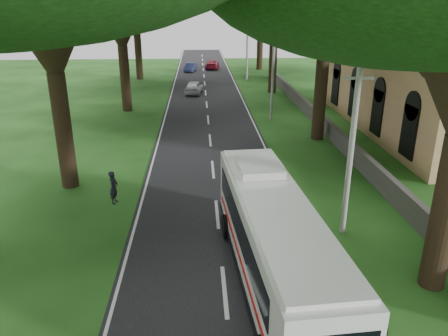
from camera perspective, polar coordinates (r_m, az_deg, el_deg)
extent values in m
plane|color=#1B4313|center=(14.49, 0.57, -20.56)|extent=(140.00, 140.00, 0.00)
cube|color=black|center=(37.10, -2.05, 5.91)|extent=(8.00, 120.00, 0.04)
cube|color=#383533|center=(37.28, 12.04, 6.47)|extent=(0.35, 50.00, 1.20)
cube|color=#DFAA6C|center=(38.36, 26.38, 9.16)|extent=(12.00, 22.00, 6.40)
cylinder|color=gray|center=(18.82, 16.31, 2.74)|extent=(0.24, 0.24, 8.00)
cube|color=gray|center=(18.10, 17.41, 13.01)|extent=(1.60, 0.10, 0.10)
cube|color=gray|center=(18.18, 17.21, 11.14)|extent=(1.20, 0.10, 0.10)
cylinder|color=gray|center=(37.78, 6.40, 12.25)|extent=(0.24, 0.24, 8.00)
cube|color=gray|center=(37.43, 6.61, 17.40)|extent=(1.60, 0.10, 0.10)
cube|color=gray|center=(37.47, 6.58, 16.49)|extent=(1.20, 0.10, 0.10)
cylinder|color=gray|center=(57.45, 3.05, 15.28)|extent=(0.24, 0.24, 8.00)
cube|color=gray|center=(57.22, 3.12, 18.67)|extent=(1.60, 0.10, 0.10)
cube|color=gray|center=(57.25, 3.11, 18.07)|extent=(1.20, 0.10, 0.10)
cylinder|color=black|center=(24.81, -20.22, 4.47)|extent=(0.90, 0.90, 6.25)
cone|color=black|center=(24.00, -21.75, 16.03)|extent=(3.20, 3.20, 3.80)
cylinder|color=black|center=(41.91, -12.79, 11.30)|extent=(0.90, 0.90, 5.94)
cone|color=black|center=(41.43, -13.34, 17.95)|extent=(3.20, 3.20, 3.80)
cylinder|color=black|center=(59.71, -11.09, 14.14)|extent=(0.90, 0.90, 5.91)
cone|color=black|center=(59.37, -11.43, 18.79)|extent=(3.20, 3.20, 3.80)
cylinder|color=black|center=(16.71, 26.83, -5.48)|extent=(0.90, 0.90, 5.62)
cylinder|color=black|center=(32.76, 12.41, 8.56)|extent=(0.90, 0.90, 5.74)
cone|color=black|center=(32.12, 13.09, 16.89)|extent=(3.20, 3.20, 3.80)
cylinder|color=black|center=(49.95, 6.39, 13.32)|extent=(0.90, 0.90, 6.23)
cone|color=black|center=(49.55, 6.64, 19.07)|extent=(3.20, 3.20, 3.80)
cylinder|color=black|center=(67.81, 4.70, 15.11)|extent=(0.90, 0.90, 5.68)
cone|color=black|center=(67.51, 4.82, 19.12)|extent=(3.20, 3.20, 3.80)
cube|color=white|center=(15.49, 6.55, -9.36)|extent=(3.16, 11.51, 2.80)
cube|color=black|center=(15.54, 6.37, -7.55)|extent=(3.07, 9.44, 1.04)
cube|color=black|center=(16.21, 6.35, -13.48)|extent=(3.20, 11.56, 0.33)
cube|color=#B4100C|center=(15.82, 6.46, -11.36)|extent=(3.13, 10.38, 0.17)
cube|color=white|center=(14.82, 6.78, -4.49)|extent=(2.93, 10.93, 0.17)
cylinder|color=black|center=(19.02, 0.33, -7.60)|extent=(0.40, 1.06, 1.04)
cylinder|color=black|center=(19.44, 7.33, -7.12)|extent=(0.40, 1.06, 1.04)
imported|color=silver|center=(49.27, -3.93, 10.50)|extent=(2.25, 4.39, 1.43)
imported|color=navy|center=(65.73, -4.44, 12.99)|extent=(1.90, 3.79, 1.19)
imported|color=maroon|center=(68.17, -1.55, 13.40)|extent=(2.35, 4.87, 1.37)
imported|color=black|center=(22.68, -14.22, -2.45)|extent=(0.50, 0.68, 1.71)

